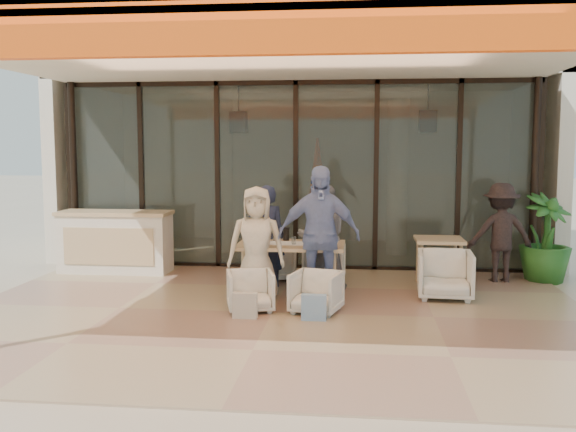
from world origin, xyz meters
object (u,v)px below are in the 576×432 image
Objects in this scene: standing_woman at (501,233)px; dining_table at (291,248)px; side_table at (439,245)px; side_chair at (445,273)px; chair_far_right at (324,262)px; chair_near_right at (316,290)px; diner_cream at (256,245)px; diner_grey at (323,237)px; chair_far_left at (271,259)px; chair_near_left at (250,289)px; diner_navy at (266,237)px; potted_palm at (545,238)px; diner_periwinkle at (319,236)px; host_counter at (115,242)px.

dining_table is at bearing 15.22° from standing_woman.
side_chair is (0.00, -0.75, -0.26)m from side_table.
chair_near_right is at bearing 91.87° from chair_far_right.
diner_grey is at bearing 42.90° from diner_cream.
chair_far_left is 2.08m from chair_near_right.
standing_woman is (2.70, 0.27, 0.45)m from chair_far_right.
chair_near_left is at bearing -113.43° from dining_table.
diner_grey reaches higher than diner_navy.
dining_table is 0.97× the size of diner_navy.
diner_cream is at bearing -157.09° from potted_palm.
side_chair is at bearing 158.22° from diner_navy.
dining_table is 4.06m from potted_palm.
dining_table is 2.27m from side_table.
diner_periwinkle reaches higher than standing_woman.
diner_grey is (0.00, -0.50, 0.45)m from chair_far_right.
diner_navy reaches higher than chair_near_left.
diner_navy is 3.62m from standing_woman.
chair_near_left is 4.18m from standing_woman.
chair_near_right is at bearing -135.25° from side_table.
diner_cream is 2.63m from side_chair.
chair_far_right is at bearing 50.88° from chair_near_left.
diner_periwinkle is at bearing -152.22° from potted_palm.
diner_periwinkle is at bearing 25.73° from standing_woman.
side_table is (1.72, 1.70, 0.34)m from chair_near_right.
chair_near_left is at bearing -146.35° from side_table.
standing_woman is (2.70, 2.17, 0.48)m from chair_near_right.
host_counter is 4.13m from chair_near_right.
diner_periwinkle reaches higher than diner_grey.
diner_periwinkle is (0.00, -1.40, 0.61)m from chair_far_right.
potted_palm is (4.25, 0.90, -0.08)m from diner_navy.
dining_table is at bearing 127.52° from diner_periwinkle.
host_counter is 1.00× the size of diner_periwinkle.
dining_table is at bearing 51.30° from chair_near_left.
side_chair is at bearing -0.11° from dining_table.
chair_near_left is (0.00, -1.90, -0.05)m from chair_far_left.
diner_cream reaches higher than chair_near_left.
diner_navy reaches higher than potted_palm.
host_counter is 3.15m from diner_cream.
host_counter is 3.45m from chair_near_left.
dining_table is 1.11m from chair_near_left.
host_counter reaches higher than chair_near_right.
chair_far_left is 1.47m from diner_cream.
chair_far_left is 3.58m from standing_woman.
side_chair reaches higher than chair_near_right.
standing_woman is at bearing -179.63° from diner_navy.
dining_table is 1.09m from chair_far_left.
diner_periwinkle is at bearing 121.18° from diner_navy.
potted_palm reaches higher than dining_table.
diner_grey is at bearing -170.02° from side_table.
side_chair is at bearing -141.53° from potted_palm.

